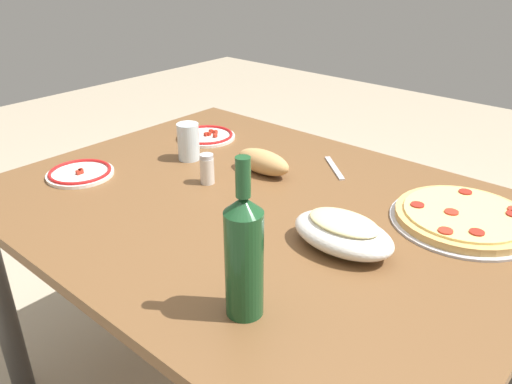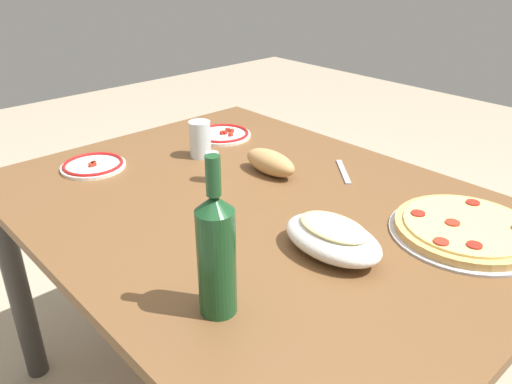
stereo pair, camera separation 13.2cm
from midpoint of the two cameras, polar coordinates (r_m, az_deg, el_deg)
The scene contains 10 objects.
dining_table at distance 1.39m, azimuth -2.74°, elevation -5.14°, with size 1.39×1.06×0.75m.
pepperoni_pizza at distance 1.31m, azimuth 19.59°, elevation -2.78°, with size 0.35×0.35×0.03m.
baked_pasta_dish at distance 1.13m, azimuth 6.42°, elevation -4.56°, with size 0.24×0.15×0.08m.
wine_bottle at distance 0.90m, azimuth -5.62°, elevation -7.09°, with size 0.07×0.07×0.31m.
water_glass at distance 1.61m, azimuth -9.94°, elevation 5.53°, with size 0.07×0.07×0.12m, color silver.
side_plate_near at distance 1.79m, azimuth -7.73°, elevation 6.21°, with size 0.20×0.20×0.02m.
side_plate_far at distance 1.60m, azimuth -21.38°, elevation 1.96°, with size 0.19×0.19×0.02m.
bread_loaf at distance 1.49m, azimuth -1.74°, elevation 3.34°, with size 0.18×0.08×0.07m, color tan.
spice_shaker at distance 1.44m, azimuth -8.20°, elevation 2.48°, with size 0.04×0.04×0.09m.
fork_left at distance 1.54m, azimuth 6.36°, elevation 2.65°, with size 0.17×0.02×0.01m, color #B7B7BC.
Camera 1 is at (0.78, -0.90, 1.37)m, focal length 35.71 mm.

